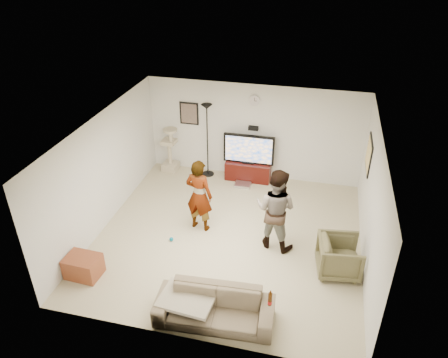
% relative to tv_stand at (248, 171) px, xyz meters
% --- Properties ---
extents(floor, '(5.50, 5.50, 0.02)m').
position_rel_tv_stand_xyz_m(floor, '(0.07, -2.50, -0.25)').
color(floor, tan).
rests_on(floor, ground).
extents(ceiling, '(5.50, 5.50, 0.02)m').
position_rel_tv_stand_xyz_m(ceiling, '(0.07, -2.50, 2.27)').
color(ceiling, white).
rests_on(ceiling, wall_back).
extents(wall_back, '(5.50, 0.04, 2.50)m').
position_rel_tv_stand_xyz_m(wall_back, '(0.07, 0.25, 1.01)').
color(wall_back, silver).
rests_on(wall_back, floor).
extents(wall_front, '(5.50, 0.04, 2.50)m').
position_rel_tv_stand_xyz_m(wall_front, '(0.07, -5.25, 1.01)').
color(wall_front, silver).
rests_on(wall_front, floor).
extents(wall_left, '(0.04, 5.50, 2.50)m').
position_rel_tv_stand_xyz_m(wall_left, '(-2.68, -2.50, 1.01)').
color(wall_left, silver).
rests_on(wall_left, floor).
extents(wall_right, '(0.04, 5.50, 2.50)m').
position_rel_tv_stand_xyz_m(wall_right, '(2.82, -2.50, 1.01)').
color(wall_right, silver).
rests_on(wall_right, floor).
extents(wall_clock, '(0.26, 0.04, 0.26)m').
position_rel_tv_stand_xyz_m(wall_clock, '(0.07, 0.22, 1.86)').
color(wall_clock, silver).
rests_on(wall_clock, wall_back).
extents(wall_speaker, '(0.25, 0.10, 0.10)m').
position_rel_tv_stand_xyz_m(wall_speaker, '(0.07, 0.19, 1.14)').
color(wall_speaker, black).
rests_on(wall_speaker, wall_back).
extents(picture_back, '(0.42, 0.03, 0.52)m').
position_rel_tv_stand_xyz_m(picture_back, '(-1.63, 0.23, 1.36)').
color(picture_back, brown).
rests_on(picture_back, wall_back).
extents(picture_right, '(0.03, 0.78, 0.62)m').
position_rel_tv_stand_xyz_m(picture_right, '(2.80, -0.90, 1.26)').
color(picture_right, '#FFC875').
rests_on(picture_right, wall_right).
extents(tv_stand, '(1.17, 0.45, 0.49)m').
position_rel_tv_stand_xyz_m(tv_stand, '(0.00, 0.00, 0.00)').
color(tv_stand, '#330A07').
rests_on(tv_stand, floor).
extents(console_box, '(0.40, 0.30, 0.07)m').
position_rel_tv_stand_xyz_m(console_box, '(-0.06, -0.40, -0.21)').
color(console_box, silver).
rests_on(console_box, floor).
extents(tv, '(1.30, 0.08, 0.77)m').
position_rel_tv_stand_xyz_m(tv, '(0.00, 0.00, 0.63)').
color(tv, black).
rests_on(tv, tv_stand).
extents(tv_screen, '(1.20, 0.01, 0.68)m').
position_rel_tv_stand_xyz_m(tv_screen, '(0.00, -0.04, 0.63)').
color(tv_screen, '#EEAD54').
rests_on(tv_screen, tv).
extents(floor_lamp, '(0.32, 0.32, 1.98)m').
position_rel_tv_stand_xyz_m(floor_lamp, '(-1.09, -0.01, 0.75)').
color(floor_lamp, black).
rests_on(floor_lamp, floor).
extents(cat_tree, '(0.42, 0.42, 1.24)m').
position_rel_tv_stand_xyz_m(cat_tree, '(-2.15, -0.00, 0.38)').
color(cat_tree, '#B3A78B').
rests_on(cat_tree, floor).
extents(person_left, '(0.67, 0.50, 1.66)m').
position_rel_tv_stand_xyz_m(person_left, '(-0.62, -2.34, 0.59)').
color(person_left, '#B6B6B6').
rests_on(person_left, floor).
extents(person_right, '(1.00, 0.87, 1.77)m').
position_rel_tv_stand_xyz_m(person_right, '(1.03, -2.55, 0.64)').
color(person_right, navy).
rests_on(person_right, floor).
extents(sofa, '(2.02, 0.89, 0.58)m').
position_rel_tv_stand_xyz_m(sofa, '(0.35, -4.79, 0.04)').
color(sofa, brown).
rests_on(sofa, floor).
extents(throw_blanket, '(0.95, 0.77, 0.06)m').
position_rel_tv_stand_xyz_m(throw_blanket, '(-0.12, -4.79, 0.14)').
color(throw_blanket, '#B7AB91').
rests_on(throw_blanket, sofa).
extents(beer_bottle, '(0.06, 0.06, 0.25)m').
position_rel_tv_stand_xyz_m(beer_bottle, '(1.26, -4.79, 0.46)').
color(beer_bottle, '#412007').
rests_on(beer_bottle, sofa).
extents(armchair, '(0.90, 0.88, 0.73)m').
position_rel_tv_stand_xyz_m(armchair, '(2.34, -3.08, 0.12)').
color(armchair, brown).
rests_on(armchair, floor).
extents(side_table, '(0.66, 0.51, 0.43)m').
position_rel_tv_stand_xyz_m(side_table, '(-2.33, -4.32, -0.03)').
color(side_table, brown).
rests_on(side_table, floor).
extents(toy_ball, '(0.08, 0.08, 0.08)m').
position_rel_tv_stand_xyz_m(toy_ball, '(-1.08, -2.95, -0.20)').
color(toy_ball, '#006088').
rests_on(toy_ball, floor).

